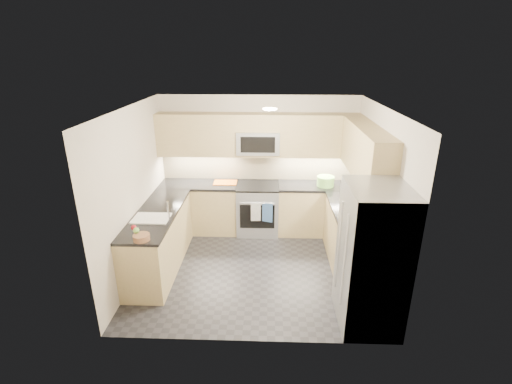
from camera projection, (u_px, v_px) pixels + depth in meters
name	position (u px, v px, depth m)	size (l,w,h in m)	color
floor	(255.00, 267.00, 5.89)	(3.60, 3.20, 0.00)	black
ceiling	(255.00, 108.00, 5.00)	(3.60, 3.20, 0.02)	beige
wall_back	(258.00, 163.00, 6.94)	(3.60, 0.02, 2.50)	beige
wall_front	(249.00, 249.00, 3.95)	(3.60, 0.02, 2.50)	beige
wall_left	(134.00, 193.00, 5.51)	(0.02, 3.20, 2.50)	beige
wall_right	(379.00, 196.00, 5.39)	(0.02, 3.20, 2.50)	beige
base_cab_back_left	(200.00, 208.00, 6.98)	(1.42, 0.60, 0.90)	tan
base_cab_back_right	(316.00, 210.00, 6.91)	(1.42, 0.60, 0.90)	tan
base_cab_right	(351.00, 239.00, 5.82)	(0.60, 1.70, 0.90)	tan
base_cab_peninsula	(159.00, 241.00, 5.78)	(0.60, 2.00, 0.90)	tan
countertop_back_left	(199.00, 184.00, 6.81)	(1.42, 0.63, 0.04)	black
countertop_back_right	(318.00, 186.00, 6.74)	(1.42, 0.63, 0.04)	black
countertop_right	(354.00, 212.00, 5.65)	(0.63, 1.70, 0.04)	black
countertop_peninsula	(156.00, 213.00, 5.62)	(0.63, 2.00, 0.04)	black
upper_cab_back	(258.00, 135.00, 6.57)	(3.60, 0.35, 0.75)	tan
upper_cab_right	(366.00, 152.00, 5.44)	(0.35, 1.95, 0.75)	tan
backsplash_back	(258.00, 166.00, 6.95)	(3.60, 0.01, 0.51)	#C7B78F
backsplash_right	(370.00, 189.00, 5.83)	(0.01, 2.30, 0.51)	#C7B78F
gas_range	(258.00, 209.00, 6.92)	(0.76, 0.65, 0.91)	#A0A3A8
range_cooktop	(258.00, 186.00, 6.76)	(0.76, 0.65, 0.03)	black
oven_door_glass	(257.00, 217.00, 6.61)	(0.62, 0.02, 0.45)	black
oven_handle	(257.00, 203.00, 6.50)	(0.02, 0.02, 0.60)	#B2B5BA
microwave	(258.00, 142.00, 6.59)	(0.76, 0.40, 0.40)	#9B9FA3
microwave_door	(258.00, 145.00, 6.40)	(0.60, 0.01, 0.28)	black
refrigerator	(372.00, 258.00, 4.45)	(0.70, 0.90, 1.80)	#929599
fridge_handle_left	(344.00, 261.00, 4.28)	(0.02, 0.02, 1.20)	#B2B5BA
fridge_handle_right	(339.00, 246.00, 4.61)	(0.02, 0.02, 1.20)	#B2B5BA
sink_basin	(152.00, 223.00, 5.40)	(0.52, 0.38, 0.16)	white
faucet	(168.00, 210.00, 5.32)	(0.03, 0.03, 0.28)	silver
utensil_bowl	(326.00, 181.00, 6.65)	(0.31, 0.31, 0.18)	#71B44D
cutting_board	(225.00, 183.00, 6.83)	(0.42, 0.30, 0.01)	#C45B12
fruit_basket	(142.00, 237.00, 4.76)	(0.21, 0.21, 0.08)	#8F6142
fruit_apple	(134.00, 228.00, 4.86)	(0.07, 0.07, 0.07)	maroon
fruit_pear	(136.00, 230.00, 4.78)	(0.08, 0.08, 0.08)	#77BC50
dish_towel_check	(256.00, 212.00, 6.54)	(0.17, 0.01, 0.33)	silver
dish_towel_blue	(267.00, 213.00, 6.54)	(0.19, 0.02, 0.36)	#345791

